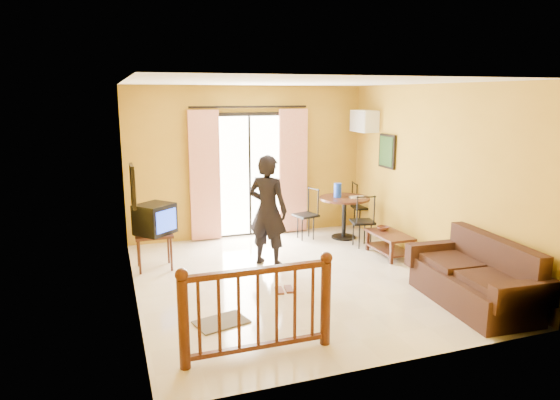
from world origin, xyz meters
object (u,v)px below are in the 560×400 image
object	(u,v)px
television	(155,219)
sofa	(476,280)
dining_table	(344,206)
standing_person	(268,210)
coffee_table	(389,241)

from	to	relation	value
television	sofa	world-z (taller)	television
dining_table	standing_person	world-z (taller)	standing_person
sofa	television	bearing A→B (deg)	147.76
coffee_table	sofa	world-z (taller)	sofa
standing_person	sofa	bearing A→B (deg)	173.95
coffee_table	sofa	bearing A→B (deg)	-89.84
sofa	standing_person	world-z (taller)	standing_person
dining_table	coffee_table	size ratio (longest dim) A/B	1.08
coffee_table	standing_person	distance (m)	2.14
standing_person	television	bearing A→B (deg)	30.80
television	sofa	size ratio (longest dim) A/B	0.37
dining_table	standing_person	bearing A→B (deg)	-152.53
sofa	standing_person	size ratio (longest dim) A/B	1.06
television	coffee_table	distance (m)	3.81
television	standing_person	size ratio (longest dim) A/B	0.39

